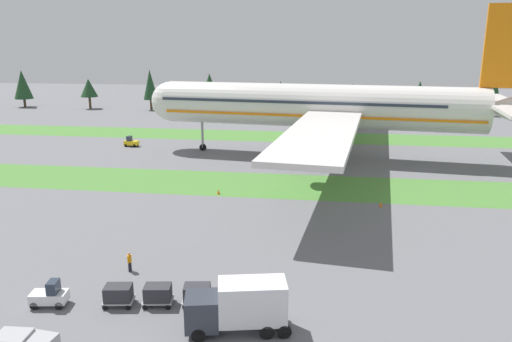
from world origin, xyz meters
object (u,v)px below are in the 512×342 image
at_px(baggage_tug, 50,295).
at_px(cargo_dolly_third, 197,293).
at_px(cargo_dolly_second, 158,293).
at_px(ground_crew_loader, 226,310).
at_px(pushback_tractor, 131,142).
at_px(airliner, 328,106).
at_px(ground_crew_marshaller, 130,261).
at_px(taxiway_marker_0, 381,204).
at_px(cargo_dolly_lead, 118,294).
at_px(catering_truck, 239,305).
at_px(taxiway_marker_1, 218,192).
at_px(cargo_dolly_fourth, 236,293).

distance_m(baggage_tug, cargo_dolly_third, 10.83).
xyz_separation_m(cargo_dolly_second, ground_crew_loader, (5.43, -1.55, 0.03)).
distance_m(pushback_tractor, ground_crew_loader, 62.84).
bearing_deg(baggage_tug, airliner, -30.28).
distance_m(baggage_tug, pushback_tractor, 57.50).
relative_size(ground_crew_marshaller, taxiway_marker_0, 2.89).
bearing_deg(taxiway_marker_0, cargo_dolly_third, -122.78).
bearing_deg(ground_crew_marshaller, airliner, -15.05).
xyz_separation_m(cargo_dolly_second, taxiway_marker_0, (18.74, 25.09, -0.62)).
bearing_deg(airliner, ground_crew_loader, 178.90).
bearing_deg(baggage_tug, cargo_dolly_lead, -90.00).
relative_size(cargo_dolly_second, pushback_tractor, 0.88).
bearing_deg(cargo_dolly_lead, catering_truck, -111.01).
xyz_separation_m(baggage_tug, taxiway_marker_0, (26.57, 26.30, -0.51)).
xyz_separation_m(catering_truck, ground_crew_marshaller, (-10.69, 7.37, -1.01)).
bearing_deg(cargo_dolly_second, airliner, -22.61).
bearing_deg(pushback_tractor, taxiway_marker_1, 46.65).
bearing_deg(ground_crew_loader, taxiway_marker_1, -25.56).
height_order(baggage_tug, taxiway_marker_0, baggage_tug).
xyz_separation_m(cargo_dolly_third, catering_truck, (3.63, -2.92, 1.03)).
height_order(taxiway_marker_0, taxiway_marker_1, taxiway_marker_1).
xyz_separation_m(pushback_tractor, ground_crew_loader, (29.45, -55.52, 0.13)).
bearing_deg(cargo_dolly_fourth, airliner, -16.39).
bearing_deg(cargo_dolly_lead, taxiway_marker_0, -49.01).
relative_size(baggage_tug, pushback_tractor, 1.01).
bearing_deg(cargo_dolly_lead, cargo_dolly_second, -90.00).
distance_m(catering_truck, taxiway_marker_0, 30.21).
height_order(cargo_dolly_fourth, pushback_tractor, pushback_tractor).
height_order(cargo_dolly_fourth, taxiway_marker_0, cargo_dolly_fourth).
distance_m(cargo_dolly_fourth, ground_crew_marshaller, 10.70).
distance_m(catering_truck, ground_crew_loader, 1.73).
bearing_deg(ground_crew_loader, baggage_tug, 49.58).
bearing_deg(pushback_tractor, cargo_dolly_lead, 27.73).
bearing_deg(ground_crew_loader, taxiway_marker_0, -65.47).
bearing_deg(cargo_dolly_fourth, catering_truck, -175.88).
bearing_deg(cargo_dolly_second, cargo_dolly_lead, 90.00).
height_order(catering_truck, ground_crew_loader, catering_truck).
bearing_deg(ground_crew_loader, cargo_dolly_second, 35.11).
height_order(airliner, cargo_dolly_second, airliner).
bearing_deg(taxiway_marker_0, pushback_tractor, 145.97).
distance_m(cargo_dolly_second, cargo_dolly_fourth, 5.80).
height_order(airliner, taxiway_marker_1, airliner).
relative_size(cargo_dolly_lead, pushback_tractor, 0.88).
distance_m(pushback_tractor, taxiway_marker_0, 51.59).
bearing_deg(cargo_dolly_fourth, ground_crew_marshaller, 59.23).
relative_size(baggage_tug, catering_truck, 0.38).
height_order(pushback_tractor, taxiway_marker_0, pushback_tractor).
xyz_separation_m(cargo_dolly_third, ground_crew_marshaller, (-7.05, 4.45, 0.03)).
relative_size(ground_crew_marshaller, taxiway_marker_1, 2.76).
height_order(cargo_dolly_second, ground_crew_loader, ground_crew_loader).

